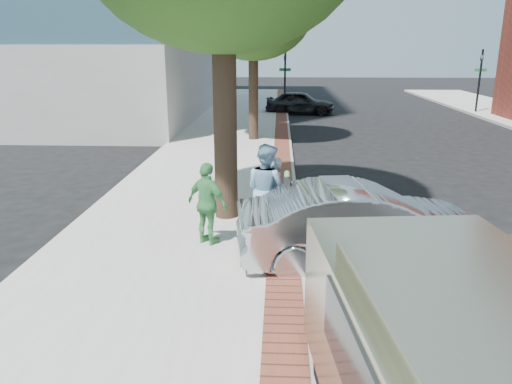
# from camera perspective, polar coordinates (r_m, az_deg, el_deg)

# --- Properties ---
(ground) EXTENTS (120.00, 120.00, 0.00)m
(ground) POSITION_cam_1_polar(r_m,az_deg,el_deg) (9.84, -0.99, -7.18)
(ground) COLOR black
(ground) RESTS_ON ground
(sidewalk) EXTENTS (5.00, 60.00, 0.15)m
(sidewalk) POSITION_cam_1_polar(r_m,az_deg,el_deg) (17.56, -4.23, 3.58)
(sidewalk) COLOR #9E9991
(sidewalk) RESTS_ON ground
(brick_strip) EXTENTS (0.60, 60.00, 0.01)m
(brick_strip) POSITION_cam_1_polar(r_m,az_deg,el_deg) (17.42, 2.98, 3.77)
(brick_strip) COLOR brown
(brick_strip) RESTS_ON sidewalk
(curb) EXTENTS (0.10, 60.00, 0.15)m
(curb) POSITION_cam_1_polar(r_m,az_deg,el_deg) (17.44, 4.13, 3.49)
(curb) COLOR gray
(curb) RESTS_ON ground
(office_base) EXTENTS (18.20, 22.20, 4.00)m
(office_base) POSITION_cam_1_polar(r_m,az_deg,el_deg) (33.91, -21.44, 11.92)
(office_base) COLOR gray
(office_base) RESTS_ON ground
(signal_near) EXTENTS (0.70, 0.15, 3.80)m
(signal_near) POSITION_cam_1_polar(r_m,az_deg,el_deg) (31.05, 3.33, 13.15)
(signal_near) COLOR black
(signal_near) RESTS_ON ground
(signal_far) EXTENTS (0.70, 0.15, 3.80)m
(signal_far) POSITION_cam_1_polar(r_m,az_deg,el_deg) (33.26, 24.22, 12.00)
(signal_far) COLOR black
(signal_far) RESTS_ON ground
(tree_far) EXTENTS (4.80, 4.80, 7.14)m
(tree_far) POSITION_cam_1_polar(r_m,az_deg,el_deg) (21.08, -0.31, 20.01)
(tree_far) COLOR black
(tree_far) RESTS_ON sidewalk
(parking_meter) EXTENTS (0.12, 0.32, 1.47)m
(parking_meter) POSITION_cam_1_polar(r_m,az_deg,el_deg) (9.63, 3.52, -0.10)
(parking_meter) COLOR gray
(parking_meter) RESTS_ON sidewalk
(person_gray) EXTENTS (0.53, 0.66, 1.57)m
(person_gray) POSITION_cam_1_polar(r_m,az_deg,el_deg) (10.47, 2.06, -0.28)
(person_gray) COLOR #ACACB1
(person_gray) RESTS_ON sidewalk
(person_officer) EXTENTS (1.16, 1.16, 1.90)m
(person_officer) POSITION_cam_1_polar(r_m,az_deg,el_deg) (10.24, 1.20, 0.31)
(person_officer) COLOR #83AFCB
(person_officer) RESTS_ON sidewalk
(person_green) EXTENTS (1.03, 0.86, 1.64)m
(person_green) POSITION_cam_1_polar(r_m,az_deg,el_deg) (9.77, -5.54, -1.34)
(person_green) COLOR #459751
(person_green) RESTS_ON sidewalk
(sedan_silver) EXTENTS (4.77, 2.20, 1.51)m
(sedan_silver) POSITION_cam_1_polar(r_m,az_deg,el_deg) (9.38, 12.09, -3.77)
(sedan_silver) COLOR #B4B6BB
(sedan_silver) RESTS_ON ground
(bg_car) EXTENTS (4.25, 2.05, 1.40)m
(bg_car) POSITION_cam_1_polar(r_m,az_deg,el_deg) (30.66, 5.05, 10.16)
(bg_car) COLOR black
(bg_car) RESTS_ON ground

